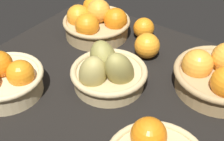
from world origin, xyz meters
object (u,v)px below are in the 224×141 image
(basket_far_right, at_px, (5,79))
(basket_near_right, at_px, (96,22))
(basket_center_pears, at_px, (108,73))
(loose_orange_front_gap, at_px, (148,46))
(loose_orange_back_gap, at_px, (144,28))
(basket_near_left, at_px, (221,75))

(basket_far_right, xyz_separation_m, basket_near_right, (-0.01, -0.37, 0.00))
(basket_center_pears, bearing_deg, basket_near_right, -45.43)
(basket_center_pears, distance_m, basket_near_right, 0.27)
(basket_center_pears, xyz_separation_m, basket_near_right, (0.19, -0.19, 0.00))
(basket_near_right, distance_m, loose_orange_front_gap, 0.21)
(basket_far_right, height_order, loose_orange_front_gap, basket_far_right)
(loose_orange_front_gap, bearing_deg, basket_center_pears, 84.42)
(basket_far_right, bearing_deg, basket_near_right, -91.62)
(basket_center_pears, height_order, loose_orange_front_gap, basket_center_pears)
(basket_center_pears, height_order, loose_orange_back_gap, basket_center_pears)
(basket_near_left, distance_m, basket_near_right, 0.44)
(basket_near_left, distance_m, loose_orange_front_gap, 0.24)
(basket_far_right, distance_m, loose_orange_back_gap, 0.48)
(basket_center_pears, bearing_deg, basket_far_right, 41.76)
(basket_far_right, xyz_separation_m, basket_near_left, (-0.45, -0.34, 0.00))
(loose_orange_front_gap, bearing_deg, basket_far_right, 58.88)
(basket_far_right, bearing_deg, basket_near_left, -143.10)
(basket_near_left, relative_size, loose_orange_back_gap, 3.50)
(loose_orange_front_gap, bearing_deg, basket_near_right, -2.79)
(basket_far_right, distance_m, basket_near_left, 0.57)
(basket_near_right, relative_size, loose_orange_back_gap, 3.20)
(basket_center_pears, relative_size, basket_near_right, 0.93)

